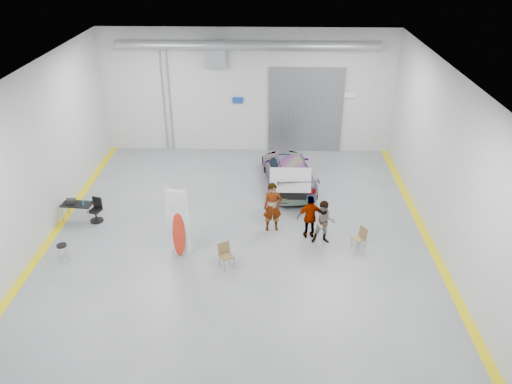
{
  "coord_description": "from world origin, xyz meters",
  "views": [
    {
      "loc": [
        1.05,
        -15.33,
        10.07
      ],
      "look_at": [
        0.59,
        0.62,
        1.5
      ],
      "focal_mm": 35.0,
      "sensor_mm": 36.0,
      "label": 1
    }
  ],
  "objects_px": {
    "surfboard_display": "(180,228)",
    "office_chair": "(96,211)",
    "person_c": "(310,217)",
    "sedan_car": "(289,170)",
    "person_b": "(324,222)",
    "shop_stool": "(63,253)",
    "work_table": "(75,204)",
    "folding_chair_far": "(358,242)",
    "person_a": "(273,207)",
    "folding_chair_near": "(227,260)"
  },
  "relations": [
    {
      "from": "work_table",
      "to": "office_chair",
      "type": "height_order",
      "value": "office_chair"
    },
    {
      "from": "person_a",
      "to": "person_b",
      "type": "distance_m",
      "value": 1.99
    },
    {
      "from": "sedan_car",
      "to": "person_a",
      "type": "distance_m",
      "value": 3.74
    },
    {
      "from": "person_a",
      "to": "folding_chair_far",
      "type": "bearing_deg",
      "value": -30.0
    },
    {
      "from": "person_a",
      "to": "office_chair",
      "type": "xyz_separation_m",
      "value": [
        -6.75,
        0.43,
        -0.54
      ]
    },
    {
      "from": "sedan_car",
      "to": "surfboard_display",
      "type": "bearing_deg",
      "value": 46.9
    },
    {
      "from": "person_c",
      "to": "work_table",
      "type": "height_order",
      "value": "person_c"
    },
    {
      "from": "person_b",
      "to": "folding_chair_near",
      "type": "xyz_separation_m",
      "value": [
        -3.33,
        -1.57,
        -0.56
      ]
    },
    {
      "from": "shop_stool",
      "to": "work_table",
      "type": "relative_size",
      "value": 0.58
    },
    {
      "from": "surfboard_display",
      "to": "office_chair",
      "type": "bearing_deg",
      "value": 161.09
    },
    {
      "from": "work_table",
      "to": "office_chair",
      "type": "distance_m",
      "value": 0.8
    },
    {
      "from": "sedan_car",
      "to": "office_chair",
      "type": "xyz_separation_m",
      "value": [
        -7.45,
        -3.23,
        -0.27
      ]
    },
    {
      "from": "person_b",
      "to": "shop_stool",
      "type": "height_order",
      "value": "person_b"
    },
    {
      "from": "folding_chair_far",
      "to": "work_table",
      "type": "distance_m",
      "value": 10.64
    },
    {
      "from": "surfboard_display",
      "to": "office_chair",
      "type": "height_order",
      "value": "surfboard_display"
    },
    {
      "from": "shop_stool",
      "to": "work_table",
      "type": "height_order",
      "value": "work_table"
    },
    {
      "from": "person_b",
      "to": "shop_stool",
      "type": "relative_size",
      "value": 2.4
    },
    {
      "from": "surfboard_display",
      "to": "shop_stool",
      "type": "height_order",
      "value": "surfboard_display"
    },
    {
      "from": "surfboard_display",
      "to": "shop_stool",
      "type": "relative_size",
      "value": 3.86
    },
    {
      "from": "surfboard_display",
      "to": "person_a",
      "type": "bearing_deg",
      "value": 40.55
    },
    {
      "from": "office_chair",
      "to": "person_a",
      "type": "bearing_deg",
      "value": 15.25
    },
    {
      "from": "person_c",
      "to": "folding_chair_far",
      "type": "bearing_deg",
      "value": 149.46
    },
    {
      "from": "work_table",
      "to": "surfboard_display",
      "type": "bearing_deg",
      "value": -26.23
    },
    {
      "from": "person_a",
      "to": "office_chair",
      "type": "distance_m",
      "value": 6.79
    },
    {
      "from": "surfboard_display",
      "to": "folding_chair_near",
      "type": "bearing_deg",
      "value": -11.09
    },
    {
      "from": "folding_chair_near",
      "to": "work_table",
      "type": "height_order",
      "value": "work_table"
    },
    {
      "from": "shop_stool",
      "to": "work_table",
      "type": "xyz_separation_m",
      "value": [
        -0.47,
        2.7,
        0.38
      ]
    },
    {
      "from": "sedan_car",
      "to": "person_c",
      "type": "distance_m",
      "value": 4.19
    },
    {
      "from": "sedan_car",
      "to": "folding_chair_far",
      "type": "distance_m",
      "value": 5.37
    },
    {
      "from": "sedan_car",
      "to": "folding_chair_near",
      "type": "relative_size",
      "value": 5.39
    },
    {
      "from": "office_chair",
      "to": "surfboard_display",
      "type": "bearing_deg",
      "value": -11.76
    },
    {
      "from": "person_a",
      "to": "person_c",
      "type": "xyz_separation_m",
      "value": [
        1.35,
        -0.47,
        -0.11
      ]
    },
    {
      "from": "folding_chair_far",
      "to": "folding_chair_near",
      "type": "bearing_deg",
      "value": -106.35
    },
    {
      "from": "work_table",
      "to": "person_c",
      "type": "bearing_deg",
      "value": -5.83
    },
    {
      "from": "sedan_car",
      "to": "person_a",
      "type": "xyz_separation_m",
      "value": [
        -0.7,
        -3.66,
        0.26
      ]
    },
    {
      "from": "person_c",
      "to": "folding_chair_far",
      "type": "distance_m",
      "value": 1.89
    },
    {
      "from": "sedan_car",
      "to": "person_b",
      "type": "relative_size",
      "value": 2.85
    },
    {
      "from": "sedan_car",
      "to": "person_c",
      "type": "height_order",
      "value": "person_c"
    },
    {
      "from": "office_chair",
      "to": "person_c",
      "type": "bearing_deg",
      "value": 12.56
    },
    {
      "from": "person_b",
      "to": "sedan_car",
      "type": "bearing_deg",
      "value": 104.81
    },
    {
      "from": "person_c",
      "to": "surfboard_display",
      "type": "height_order",
      "value": "surfboard_display"
    },
    {
      "from": "sedan_car",
      "to": "shop_stool",
      "type": "distance_m",
      "value": 9.74
    },
    {
      "from": "surfboard_display",
      "to": "folding_chair_far",
      "type": "distance_m",
      "value": 6.23
    },
    {
      "from": "office_chair",
      "to": "folding_chair_near",
      "type": "bearing_deg",
      "value": -9.47
    },
    {
      "from": "person_b",
      "to": "shop_stool",
      "type": "xyz_separation_m",
      "value": [
        -8.83,
        -1.44,
        -0.49
      ]
    },
    {
      "from": "person_a",
      "to": "shop_stool",
      "type": "distance_m",
      "value": 7.4
    },
    {
      "from": "folding_chair_near",
      "to": "shop_stool",
      "type": "distance_m",
      "value": 5.51
    },
    {
      "from": "folding_chair_far",
      "to": "work_table",
      "type": "height_order",
      "value": "work_table"
    },
    {
      "from": "person_c",
      "to": "folding_chair_far",
      "type": "height_order",
      "value": "person_c"
    },
    {
      "from": "work_table",
      "to": "person_a",
      "type": "bearing_deg",
      "value": -3.31
    }
  ]
}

